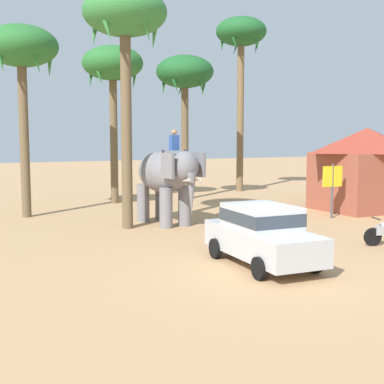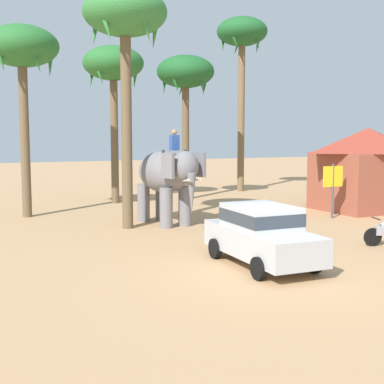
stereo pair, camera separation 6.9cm
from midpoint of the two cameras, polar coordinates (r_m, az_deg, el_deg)
name	(u,v)px [view 1 (the left image)]	position (r m, az deg, el deg)	size (l,w,h in m)	color
ground_plane	(273,273)	(14.33, 8.62, -8.66)	(120.00, 120.00, 0.00)	tan
car_sedan_foreground	(262,233)	(14.91, 7.50, -4.40)	(1.91, 4.12, 1.70)	#B7BABF
elephant_with_mahout	(166,176)	(21.33, -2.89, 1.73)	(2.16, 3.99, 3.88)	slate
palm_tree_behind_elephant	(113,68)	(28.53, -8.69, 13.21)	(3.20, 3.20, 8.30)	brown
palm_tree_near_hut	(125,21)	(20.96, -7.40, 18.01)	(3.20, 3.20, 9.17)	brown
palm_tree_left_of_road	(185,76)	(29.77, -0.85, 12.52)	(3.20, 3.20, 8.04)	brown
palm_tree_far_back	(241,39)	(34.62, 5.30, 16.20)	(3.20, 3.20, 11.04)	brown
palm_tree_leaning_seaward	(21,52)	(24.62, -18.16, 14.29)	(3.20, 3.20, 8.39)	brown
roadside_hut	(366,166)	(26.91, 18.35, 2.66)	(5.13, 4.36, 4.00)	#994C38
signboard_yellow	(332,180)	(23.76, 14.94, 1.26)	(1.00, 0.10, 2.40)	#4C4C51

